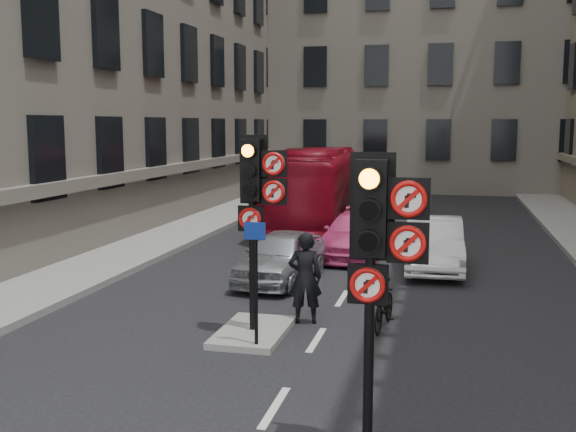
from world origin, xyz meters
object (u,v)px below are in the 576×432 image
at_px(signal_near, 378,240).
at_px(signal_far, 256,190).
at_px(info_sign, 256,266).
at_px(car_white, 434,244).
at_px(bus_red, 315,187).
at_px(motorcycle, 384,305).
at_px(car_pink, 357,235).
at_px(car_silver, 281,256).
at_px(motorcyclist, 305,278).

height_order(signal_near, signal_far, signal_far).
relative_size(signal_near, signal_far, 1.00).
distance_m(signal_near, info_sign, 4.13).
bearing_deg(info_sign, signal_near, -52.49).
bearing_deg(car_white, signal_near, -94.74).
distance_m(bus_red, motorcycle, 13.31).
height_order(signal_near, car_white, signal_near).
bearing_deg(car_white, bus_red, 120.74).
relative_size(car_white, motorcycle, 2.72).
height_order(car_pink, bus_red, bus_red).
bearing_deg(car_pink, bus_red, 116.70).
relative_size(signal_near, car_white, 0.85).
bearing_deg(car_silver, bus_red, 101.56).
distance_m(signal_near, bus_red, 18.24).
bearing_deg(info_sign, motorcyclist, 76.16).
bearing_deg(motorcycle, car_pink, 108.53).
bearing_deg(bus_red, info_sign, -86.60).
height_order(signal_far, motorcyclist, signal_far).
xyz_separation_m(signal_near, motorcyclist, (-1.91, 5.01, -1.68)).
height_order(car_pink, motorcycle, car_pink).
distance_m(signal_near, motorcycle, 5.45).
bearing_deg(car_silver, signal_far, -76.27).
relative_size(car_white, info_sign, 1.96).
bearing_deg(signal_near, info_sign, 126.81).
distance_m(signal_far, car_white, 7.54).
xyz_separation_m(motorcycle, motorcyclist, (-1.54, 0.00, 0.45)).
bearing_deg(car_pink, signal_near, -77.15).
bearing_deg(car_white, motorcyclist, -115.07).
height_order(bus_red, motorcycle, bus_red).
xyz_separation_m(signal_near, motorcycle, (-0.37, 5.01, -2.12)).
xyz_separation_m(car_silver, motorcyclist, (1.31, -3.28, 0.27)).
bearing_deg(motorcyclist, signal_near, 96.55).
bearing_deg(car_silver, signal_near, -63.27).
xyz_separation_m(bus_red, motorcyclist, (2.31, -12.70, -0.56)).
relative_size(car_silver, info_sign, 1.75).
xyz_separation_m(signal_far, motorcycle, (2.23, 1.01, -2.24)).
bearing_deg(motorcyclist, car_pink, -104.91).
relative_size(car_silver, motorcycle, 2.42).
height_order(car_pink, info_sign, info_sign).
relative_size(car_pink, motorcycle, 2.83).
bearing_deg(signal_near, bus_red, 103.42).
xyz_separation_m(car_pink, bus_red, (-2.38, 5.71, 0.84)).
relative_size(car_pink, info_sign, 2.04).
distance_m(car_silver, motorcyclist, 3.54).
bearing_deg(bus_red, motorcycle, -76.94).
relative_size(signal_far, car_silver, 0.96).
xyz_separation_m(signal_near, info_sign, (-2.39, 3.19, -1.09)).
bearing_deg(motorcycle, signal_far, -149.08).
distance_m(car_white, bus_red, 8.51).
bearing_deg(motorcycle, signal_near, -79.16).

